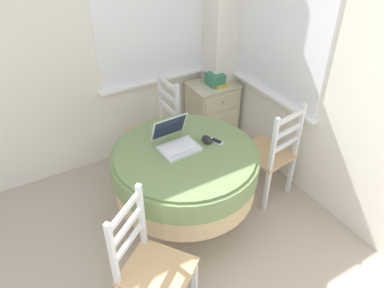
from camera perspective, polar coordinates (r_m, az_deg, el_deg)
name	(u,v)px	position (r m, az deg, el deg)	size (l,w,h in m)	color
corner_room_shell	(208,69)	(2.81, 2.50, 11.41)	(4.17, 4.56, 2.55)	white
round_dining_table	(185,169)	(2.90, -1.06, -3.77)	(1.12, 1.12, 0.76)	#4C3D2D
laptop	(176,141)	(2.83, -2.51, 0.48)	(0.30, 0.31, 0.22)	silver
computer_mouse	(207,139)	(2.88, 2.28, 0.69)	(0.07, 0.10, 0.05)	black
cell_phone	(216,141)	(2.90, 3.74, 0.42)	(0.09, 0.13, 0.01)	#B2B7BC
dining_chair_near_back_window	(157,129)	(3.63, -5.29, 2.35)	(0.43, 0.40, 0.95)	tan
dining_chair_near_right_window	(270,154)	(3.35, 11.86, -1.51)	(0.44, 0.47, 0.95)	tan
dining_chair_camera_near	(151,267)	(2.47, -6.34, -18.15)	(0.56, 0.56, 0.95)	tan
corner_cabinet	(212,112)	(4.11, 3.07, 4.96)	(0.49, 0.41, 0.68)	beige
storage_box	(215,79)	(3.90, 3.53, 9.85)	(0.16, 0.17, 0.12)	#387A5B
book_on_cabinet	(217,83)	(3.93, 3.82, 9.27)	(0.13, 0.23, 0.02)	gold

